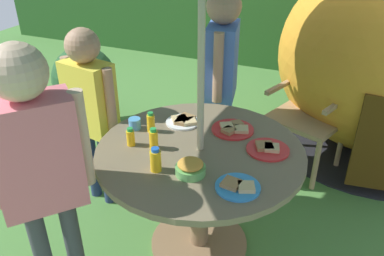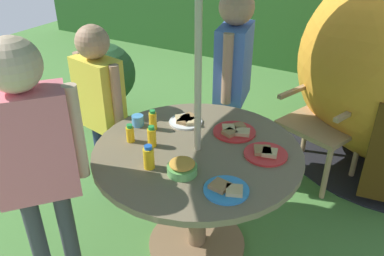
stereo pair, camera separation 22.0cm
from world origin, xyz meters
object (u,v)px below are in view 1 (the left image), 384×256
juice_bottle_far_left (151,123)px  child_in_pink_shirt (37,155)px  snack_bowl (190,168)px  child_in_blue_shirt (222,62)px  plate_near_left (268,149)px  potted_plant (85,82)px  wooden_chair (313,103)px  garden_table (200,175)px  plate_far_right (233,129)px  juice_bottle_center_front (156,160)px  plate_back_edge (238,186)px  child_in_yellow_shirt (90,98)px  cup_near (135,124)px  plate_front_edge (183,121)px  juice_bottle_center_back (131,137)px  juice_bottle_near_right (154,139)px

juice_bottle_far_left → child_in_pink_shirt: bearing=-106.6°
snack_bowl → child_in_pink_shirt: bearing=-146.9°
child_in_blue_shirt → snack_bowl: 1.11m
juice_bottle_far_left → plate_near_left: bearing=4.8°
potted_plant → child_in_blue_shirt: bearing=-7.2°
wooden_chair → plate_near_left: size_ratio=4.15×
snack_bowl → garden_table: bearing=100.1°
plate_far_right → juice_bottle_center_front: bearing=-113.7°
juice_bottle_far_left → plate_back_edge: bearing=-27.2°
child_in_yellow_shirt → child_in_blue_shirt: bearing=57.9°
cup_near → plate_near_left: bearing=4.9°
plate_near_left → plate_back_edge: bearing=-98.0°
garden_table → potted_plant: size_ratio=1.45×
juice_bottle_far_left → juice_bottle_center_front: 0.40m
potted_plant → plate_near_left: (1.89, -0.90, 0.26)m
potted_plant → garden_table: bearing=-33.5°
plate_back_edge → plate_front_edge: (-0.49, 0.48, 0.00)m
plate_back_edge → juice_bottle_far_left: bearing=152.8°
child_in_yellow_shirt → wooden_chair: bearing=50.2°
juice_bottle_center_back → juice_bottle_near_right: bearing=8.5°
cup_near → potted_plant: bearing=138.9°
plate_far_right → juice_bottle_near_right: 0.49m
child_in_blue_shirt → cup_near: (-0.26, -0.79, -0.15)m
juice_bottle_center_front → plate_far_right: bearing=66.3°
child_in_blue_shirt → snack_bowl: (0.21, -1.08, -0.15)m
juice_bottle_center_back → cup_near: (-0.07, 0.17, -0.02)m
child_in_blue_shirt → juice_bottle_far_left: (-0.16, -0.78, -0.13)m
wooden_chair → cup_near: bearing=-107.1°
potted_plant → plate_back_edge: bearing=-34.8°
child_in_blue_shirt → juice_bottle_center_front: bearing=-9.2°
garden_table → plate_back_edge: 0.43m
juice_bottle_far_left → juice_bottle_center_back: size_ratio=1.16×
plate_back_edge → cup_near: 0.79m
plate_front_edge → juice_bottle_near_right: bearing=-95.7°
wooden_chair → plate_far_right: wooden_chair is taller
plate_far_right → plate_front_edge: bearing=-174.6°
potted_plant → child_in_blue_shirt: child_in_blue_shirt is taller
child_in_blue_shirt → juice_bottle_center_front: 1.13m
child_in_yellow_shirt → plate_far_right: bearing=17.2°
child_in_yellow_shirt → plate_far_right: (0.92, 0.10, -0.07)m
potted_plant → child_in_pink_shirt: child_in_pink_shirt is taller
garden_table → child_in_blue_shirt: size_ratio=0.81×
child_in_yellow_shirt → juice_bottle_far_left: child_in_yellow_shirt is taller
child_in_blue_shirt → child_in_yellow_shirt: bearing=-54.5°
garden_table → child_in_yellow_shirt: child_in_yellow_shirt is taller
plate_far_right → juice_bottle_near_right: (-0.34, -0.35, 0.04)m
garden_table → juice_bottle_center_front: juice_bottle_center_front is taller
plate_far_right → plate_back_edge: size_ratio=1.16×
garden_table → plate_far_right: (0.10, 0.26, 0.19)m
child_in_pink_shirt → plate_far_right: 1.09m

